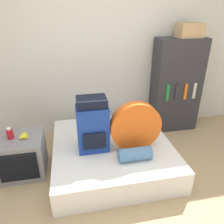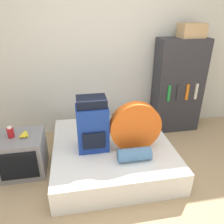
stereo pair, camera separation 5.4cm
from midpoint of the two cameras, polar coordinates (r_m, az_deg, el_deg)
The scene contains 11 objects.
ground_plane at distance 2.53m, azimuth 5.49°, elevation -24.49°, with size 16.00×16.00×0.00m, color tan.
wall_back at distance 3.47m, azimuth -1.79°, elevation 15.27°, with size 8.00×0.05×2.60m.
bed at distance 3.01m, azimuth 0.47°, elevation -10.45°, with size 1.52×1.54×0.31m.
backpack at distance 2.65m, azimuth -4.55°, elevation -3.41°, with size 0.38×0.30×0.69m.
tent_bag at distance 2.66m, azimuth 6.69°, elevation -3.88°, with size 0.63×0.12×0.63m.
sleeping_roll at distance 2.59m, azimuth 6.45°, elevation -10.96°, with size 0.39×0.16×0.16m.
television at distance 3.02m, azimuth -21.83°, elevation -10.17°, with size 0.54×0.52×0.51m.
canister at distance 2.89m, azimuth -24.51°, elevation -4.85°, with size 0.08×0.08×0.14m.
banana_bunch at distance 2.88m, azimuth -21.38°, elevation -5.44°, with size 0.13×0.17×0.03m.
bookshelf at distance 3.75m, azimuth 17.18°, elevation 6.38°, with size 0.76×0.37×1.52m.
cardboard_box at distance 3.60m, azimuth 20.52°, elevation 19.34°, with size 0.36×0.26×0.20m.
Camera 2 is at (-0.47, -1.54, 1.94)m, focal length 35.00 mm.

